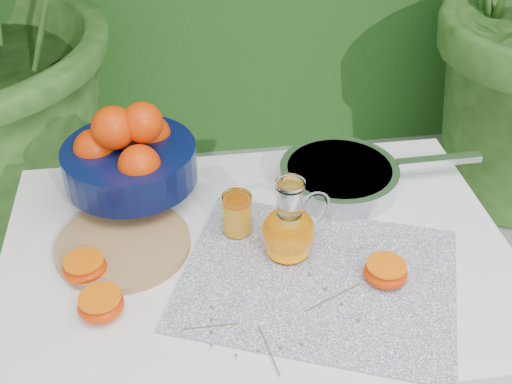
{
  "coord_description": "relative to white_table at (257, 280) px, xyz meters",
  "views": [
    {
      "loc": [
        -0.24,
        -0.85,
        1.6
      ],
      "look_at": [
        -0.11,
        0.11,
        0.88
      ],
      "focal_mm": 45.0,
      "sensor_mm": 36.0,
      "label": 1
    }
  ],
  "objects": [
    {
      "name": "white_table",
      "position": [
        0.0,
        0.0,
        0.0
      ],
      "size": [
        1.0,
        0.7,
        0.75
      ],
      "color": "white",
      "rests_on": "ground"
    },
    {
      "name": "placemat",
      "position": [
        0.1,
        -0.09,
        0.08
      ],
      "size": [
        0.61,
        0.55,
        0.0
      ],
      "primitive_type": "cube",
      "rotation": [
        0.0,
        0.0,
        -0.38
      ],
      "color": "#0B133F",
      "rests_on": "white_table"
    },
    {
      "name": "cutting_board",
      "position": [
        -0.26,
        0.05,
        0.09
      ],
      "size": [
        0.28,
        0.28,
        0.02
      ],
      "primitive_type": "cylinder",
      "rotation": [
        0.0,
        0.0,
        -0.05
      ],
      "color": "#9F7748",
      "rests_on": "white_table"
    },
    {
      "name": "fruit_bowl",
      "position": [
        -0.24,
        0.22,
        0.18
      ],
      "size": [
        0.36,
        0.36,
        0.22
      ],
      "color": "black",
      "rests_on": "white_table"
    },
    {
      "name": "juice_pitcher",
      "position": [
        0.06,
        -0.02,
        0.14
      ],
      "size": [
        0.16,
        0.13,
        0.17
      ],
      "color": "white",
      "rests_on": "white_table"
    },
    {
      "name": "juice_tumbler",
      "position": [
        -0.03,
        0.06,
        0.13
      ],
      "size": [
        0.08,
        0.08,
        0.09
      ],
      "color": "white",
      "rests_on": "white_table"
    },
    {
      "name": "saute_pan",
      "position": [
        0.21,
        0.19,
        0.11
      ],
      "size": [
        0.47,
        0.27,
        0.05
      ],
      "color": "silver",
      "rests_on": "white_table"
    },
    {
      "name": "orange_halves",
      "position": [
        -0.13,
        -0.09,
        0.1
      ],
      "size": [
        0.65,
        0.19,
        0.04
      ],
      "color": "#D94302",
      "rests_on": "white_table"
    },
    {
      "name": "thyme_sprigs",
      "position": [
        0.0,
        -0.19,
        0.09
      ],
      "size": [
        0.33,
        0.22,
        0.01
      ],
      "color": "brown",
      "rests_on": "white_table"
    }
  ]
}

